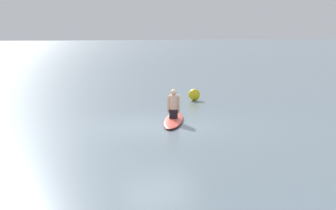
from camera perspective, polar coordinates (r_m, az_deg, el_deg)
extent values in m
plane|color=slate|center=(16.57, -1.01, -2.51)|extent=(400.00, 400.00, 0.00)
ellipsoid|color=#D84C3F|center=(17.40, 0.65, -1.76)|extent=(2.24, 3.20, 0.14)
cube|color=black|center=(17.36, 0.65, -1.02)|extent=(0.41, 0.43, 0.32)
cylinder|color=#D6AD8E|center=(17.30, 0.65, 0.30)|extent=(0.41, 0.41, 0.53)
sphere|color=#D6AD8E|center=(17.25, 0.66, 1.49)|extent=(0.21, 0.21, 0.21)
cylinder|color=#D6AD8E|center=(17.33, 0.06, 0.08)|extent=(0.12, 0.12, 0.59)
cylinder|color=#D6AD8E|center=(17.30, 1.25, 0.07)|extent=(0.12, 0.12, 0.59)
sphere|color=yellow|center=(22.91, 3.07, 1.20)|extent=(0.55, 0.55, 0.55)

